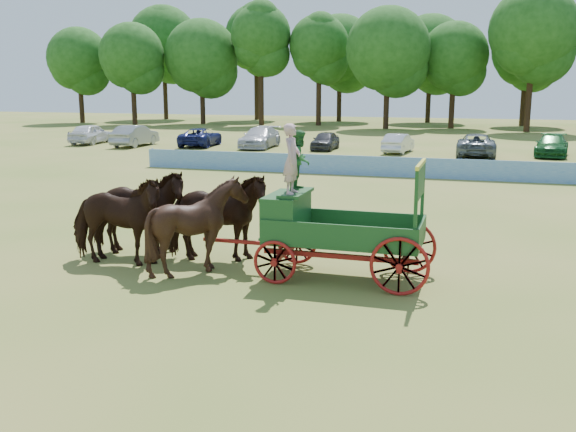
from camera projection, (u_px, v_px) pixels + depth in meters
The scene contains 9 objects.
ground at pixel (286, 268), 17.02m from camera, with size 160.00×160.00×0.00m, color olive.
horse_lead_left at pixel (116, 220), 17.09m from camera, with size 1.33×2.92×2.46m, color black.
horse_lead_right at pixel (137, 212), 18.12m from camera, with size 1.33×2.92×2.46m, color black.
horse_wheel_left at pixel (198, 226), 16.40m from camera, with size 1.99×2.24×2.47m, color black.
horse_wheel_right at pixel (215, 217), 17.43m from camera, with size 1.33×2.92×2.46m, color black.
farm_dray at pixel (315, 212), 16.00m from camera, with size 5.99×2.00×3.86m.
sponsor_banner at pixel (368, 166), 34.06m from camera, with size 26.00×0.08×1.05m, color blue.
parked_cars at pixel (345, 141), 46.50m from camera, with size 47.44×6.95×1.64m.
treeline at pixel (418, 46), 73.02m from camera, with size 92.25×23.14×15.39m.
Camera 1 is at (4.86, -15.65, 4.79)m, focal length 40.00 mm.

